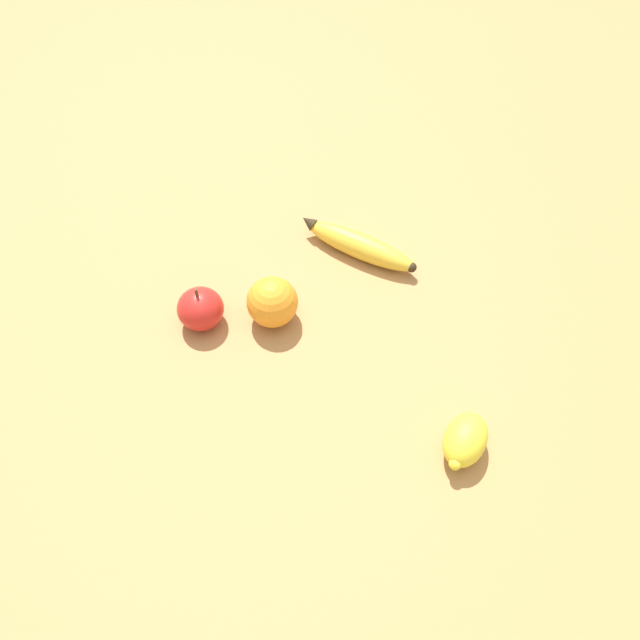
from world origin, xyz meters
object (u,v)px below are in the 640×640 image
Objects in this scene: lemon at (465,440)px; orange at (272,304)px; apple at (200,309)px; banana at (357,245)px.

orange is at bearing 159.94° from lemon.
orange is 0.87× the size of lemon.
apple is 0.41m from lemon.
apple is (-0.10, -0.04, -0.01)m from orange.
lemon is (0.23, -0.28, 0.01)m from banana.
apple is at bearing -158.17° from orange.
lemon is at bearing -20.06° from orange.
apple is at bearing 169.61° from lemon.
apple reaches higher than banana.
banana is 0.27m from apple.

